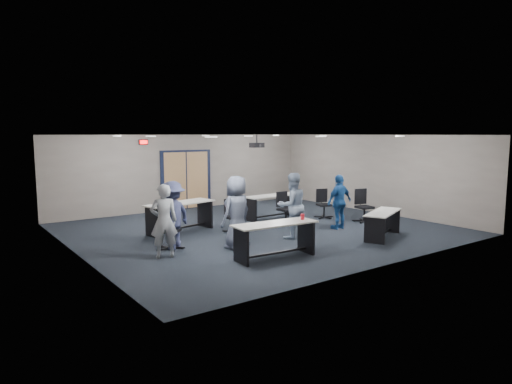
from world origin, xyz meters
TOP-DOWN VIEW (x-y plane):
  - floor at (0.00, 0.00)m, footprint 10.00×10.00m
  - back_wall at (0.00, 4.50)m, footprint 10.00×0.04m
  - front_wall at (0.00, -4.50)m, footprint 10.00×0.04m
  - left_wall at (-5.00, 0.00)m, footprint 0.04×9.00m
  - right_wall at (5.00, 0.00)m, footprint 0.04×9.00m
  - ceiling at (0.00, 0.00)m, footprint 10.00×9.00m
  - double_door at (0.00, 4.46)m, footprint 2.00×0.07m
  - exit_sign at (-1.60, 4.44)m, footprint 0.32×0.07m
  - ceiling_projector at (0.30, 0.50)m, footprint 0.35×0.32m
  - ceiling_can_lights at (0.00, 0.25)m, footprint 6.24×5.74m
  - table_front_left at (-1.51, -2.68)m, footprint 1.98×0.80m
  - table_front_right at (2.02, -2.80)m, footprint 1.80×1.21m
  - table_back_left at (-2.00, 0.99)m, footprint 2.14×1.08m
  - table_back_right at (1.32, 1.10)m, footprint 1.90×0.67m
  - chair_back_b at (-0.81, 0.06)m, footprint 0.61×0.61m
  - chair_back_c at (1.11, 0.10)m, footprint 0.62×0.62m
  - chair_back_d at (2.78, 0.17)m, footprint 0.75×0.75m
  - chair_loose_left at (-3.08, -0.64)m, footprint 0.89×0.89m
  - chair_loose_right at (3.29, -1.07)m, footprint 0.77×0.77m
  - person_gray at (-3.48, -1.22)m, footprint 0.69×0.55m
  - person_plaid at (-1.72, -1.47)m, footprint 0.96×0.74m
  - person_lightblue at (0.06, -1.40)m, footprint 0.92×0.76m
  - person_navy at (1.93, -1.31)m, footprint 0.94×0.42m
  - person_back at (-3.00, -0.64)m, footprint 1.20×0.96m

SIDE VIEW (x-z plane):
  - floor at x=0.00m, z-range 0.00..0.00m
  - chair_back_b at x=-0.81m, z-range 0.00..0.93m
  - chair_back_d at x=2.78m, z-range 0.00..0.94m
  - table_front_right at x=2.02m, z-range 0.13..0.82m
  - chair_back_c at x=1.11m, z-range 0.00..0.98m
  - chair_loose_left at x=-3.08m, z-range 0.00..1.00m
  - chair_loose_right at x=3.29m, z-range 0.00..1.03m
  - table_back_right at x=1.32m, z-range 0.14..0.90m
  - table_front_left at x=-1.51m, z-range 0.08..1.00m
  - table_back_left at x=-2.00m, z-range 0.01..1.14m
  - person_navy at x=1.93m, z-range 0.00..1.58m
  - person_back at x=-3.00m, z-range 0.00..1.63m
  - person_gray at x=-3.48m, z-range 0.00..1.65m
  - person_lightblue at x=0.06m, z-range 0.00..1.72m
  - person_plaid at x=-1.72m, z-range 0.00..1.75m
  - double_door at x=0.00m, z-range -0.05..2.15m
  - back_wall at x=0.00m, z-range 0.00..2.70m
  - front_wall at x=0.00m, z-range 0.00..2.70m
  - left_wall at x=-5.00m, z-range 0.00..2.70m
  - right_wall at x=5.00m, z-range 0.00..2.70m
  - ceiling_projector at x=0.30m, z-range 2.22..2.59m
  - exit_sign at x=-1.60m, z-range 2.36..2.54m
  - ceiling_can_lights at x=0.00m, z-range 2.66..2.68m
  - ceiling at x=0.00m, z-range 2.68..2.72m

